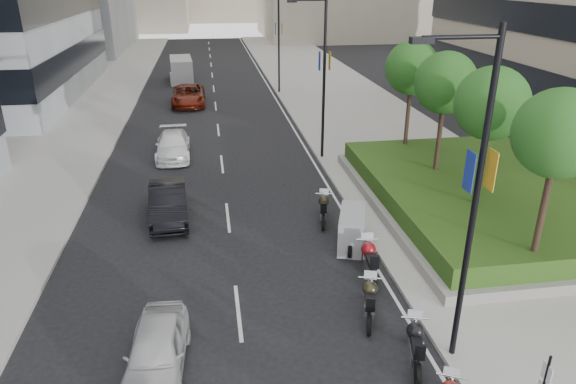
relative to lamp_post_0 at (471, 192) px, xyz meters
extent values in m
cube|color=#9E9B93|center=(4.86, 29.00, -4.99)|extent=(10.00, 100.00, 0.15)
cube|color=#9E9B93|center=(-16.14, 29.00, -4.99)|extent=(8.00, 100.00, 0.15)
cube|color=silver|center=(-0.44, 29.00, -5.06)|extent=(0.12, 100.00, 0.01)
cube|color=silver|center=(-5.64, 29.00, -5.06)|extent=(0.12, 100.00, 0.01)
cube|color=gray|center=(5.86, 9.00, -4.72)|extent=(10.00, 14.00, 0.40)
cube|color=#244714|center=(5.86, 9.00, -4.12)|extent=(9.40, 13.40, 0.80)
cylinder|color=#332319|center=(4.36, 3.00, -2.52)|extent=(0.22, 0.22, 4.00)
sphere|color=#2A581B|center=(4.36, 3.00, 0.38)|extent=(2.80, 2.80, 2.80)
cylinder|color=#332319|center=(4.36, 7.00, -2.52)|extent=(0.22, 0.22, 4.00)
sphere|color=#2A581B|center=(4.36, 7.00, 0.38)|extent=(2.80, 2.80, 2.80)
cylinder|color=#332319|center=(4.36, 11.00, -2.52)|extent=(0.22, 0.22, 4.00)
sphere|color=#2A581B|center=(4.36, 11.00, 0.38)|extent=(2.80, 2.80, 2.80)
cylinder|color=#332319|center=(4.36, 15.00, -2.52)|extent=(0.22, 0.22, 4.00)
sphere|color=#2A581B|center=(4.36, 15.00, 0.38)|extent=(2.80, 2.80, 2.80)
cylinder|color=black|center=(0.16, 0.00, -0.57)|extent=(0.16, 0.16, 9.00)
cylinder|color=black|center=(-0.74, 0.00, 3.63)|extent=(1.80, 0.10, 0.10)
cube|color=black|center=(-1.64, 0.00, 3.58)|extent=(0.50, 0.22, 0.14)
cube|color=gold|center=(0.44, 0.00, 0.53)|extent=(0.02, 0.45, 1.00)
cube|color=navy|center=(-0.12, 0.00, 0.53)|extent=(0.02, 0.45, 1.00)
cylinder|color=black|center=(0.16, 17.00, -0.57)|extent=(0.16, 0.16, 9.00)
cylinder|color=black|center=(-0.74, 17.00, 3.63)|extent=(1.80, 0.10, 0.10)
cube|color=black|center=(-1.64, 17.00, 3.58)|extent=(0.50, 0.22, 0.14)
cube|color=gold|center=(0.44, 17.00, 0.53)|extent=(0.02, 0.45, 1.00)
cube|color=navy|center=(-0.12, 17.00, 0.53)|extent=(0.02, 0.45, 1.00)
cylinder|color=black|center=(0.16, 35.00, -0.57)|extent=(0.16, 0.16, 9.00)
cube|color=gold|center=(0.44, 35.00, 0.53)|extent=(0.02, 0.45, 1.00)
cube|color=navy|center=(-0.12, 35.00, 0.53)|extent=(0.02, 0.45, 1.00)
cube|color=silver|center=(0.66, -3.00, -3.02)|extent=(0.02, 0.32, 0.42)
cylinder|color=silver|center=(-0.80, -1.76, -4.03)|extent=(0.66, 0.34, 0.05)
cylinder|color=black|center=(-1.22, -0.89, -4.75)|extent=(0.29, 0.64, 0.63)
cylinder|color=black|center=(-0.78, 0.69, -4.75)|extent=(0.29, 0.64, 0.63)
cube|color=silver|center=(-1.01, -0.15, -4.57)|extent=(0.53, 0.92, 0.43)
sphere|color=black|center=(-0.92, 0.17, -4.18)|extent=(0.49, 0.49, 0.49)
cube|color=black|center=(-1.10, -0.45, -4.25)|extent=(0.48, 0.82, 0.16)
cylinder|color=silver|center=(-0.85, 0.44, -3.96)|extent=(0.74, 0.25, 0.05)
cylinder|color=black|center=(-1.85, 1.31, -4.75)|extent=(0.30, 0.64, 0.63)
cylinder|color=black|center=(-1.39, 2.86, -4.75)|extent=(0.30, 0.64, 0.63)
cube|color=silver|center=(-1.64, 2.03, -4.58)|extent=(0.54, 0.91, 0.43)
sphere|color=#2C2918|center=(-1.54, 2.36, -4.19)|extent=(0.49, 0.49, 0.49)
cube|color=black|center=(-1.72, 1.74, -4.25)|extent=(0.49, 0.81, 0.16)
cylinder|color=silver|center=(-1.46, 2.62, -3.97)|extent=(0.73, 0.26, 0.05)
cylinder|color=black|center=(-1.03, 3.46, -4.72)|extent=(0.21, 0.69, 0.68)
cylinder|color=black|center=(-0.82, 5.21, -4.72)|extent=(0.21, 0.69, 0.68)
cube|color=silver|center=(-0.93, 4.28, -4.54)|extent=(0.44, 0.97, 0.46)
sphere|color=maroon|center=(-0.89, 4.64, -4.12)|extent=(0.53, 0.53, 0.53)
cube|color=black|center=(-0.97, 3.95, -4.19)|extent=(0.40, 0.85, 0.18)
cylinder|color=silver|center=(-0.86, 4.94, -3.88)|extent=(0.81, 0.15, 0.05)
cylinder|color=black|center=(-1.20, 5.83, -4.72)|extent=(0.34, 0.70, 0.69)
cylinder|color=black|center=(-0.65, 7.54, -4.72)|extent=(0.34, 0.70, 0.69)
cube|color=gray|center=(-0.93, 6.68, -4.34)|extent=(1.63, 2.53, 1.40)
cylinder|color=black|center=(-1.73, 8.16, -4.76)|extent=(0.26, 0.63, 0.62)
cylinder|color=black|center=(-1.37, 9.72, -4.76)|extent=(0.26, 0.63, 0.62)
cube|color=silver|center=(-1.56, 8.89, -4.59)|extent=(0.49, 0.90, 0.42)
sphere|color=black|center=(-1.49, 9.21, -4.21)|extent=(0.48, 0.48, 0.48)
cube|color=black|center=(-1.63, 8.60, -4.27)|extent=(0.44, 0.79, 0.16)
cylinder|color=silver|center=(-1.43, 9.48, -3.99)|extent=(0.73, 0.22, 0.05)
imported|color=silver|center=(-7.95, 0.73, -4.41)|extent=(1.78, 3.93, 1.31)
imported|color=black|center=(-8.19, 10.34, -4.32)|extent=(1.87, 4.61, 1.49)
imported|color=white|center=(-8.40, 18.77, -4.38)|extent=(2.01, 4.75, 1.37)
imported|color=#5B160A|center=(-7.79, 31.84, -4.28)|extent=(2.62, 5.67, 1.57)
cube|color=#B1B1B3|center=(-8.68, 42.28, -3.93)|extent=(2.42, 5.52, 2.27)
cube|color=#B1B1B3|center=(-8.68, 40.23, -4.47)|extent=(2.14, 1.43, 1.19)
cylinder|color=black|center=(-9.54, 40.34, -4.69)|extent=(0.27, 0.76, 0.76)
cylinder|color=black|center=(-7.82, 40.34, -4.69)|extent=(0.27, 0.76, 0.76)
cylinder|color=black|center=(-9.54, 44.00, -4.69)|extent=(0.27, 0.76, 0.76)
cylinder|color=black|center=(-7.82, 44.00, -4.69)|extent=(0.27, 0.76, 0.76)
camera|label=1|loc=(-6.17, -10.64, 4.88)|focal=32.00mm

